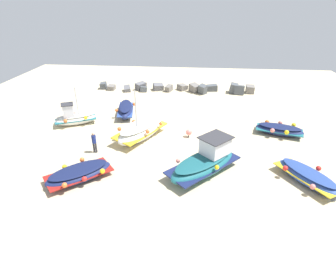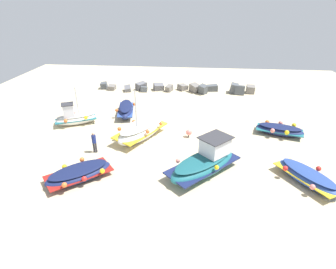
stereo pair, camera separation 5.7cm
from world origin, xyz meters
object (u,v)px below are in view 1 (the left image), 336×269
Objects in this scene: fishing_boat_3 at (141,130)px; fishing_boat_5 at (126,110)px; fishing_boat_0 at (79,173)px; mooring_buoy_0 at (189,132)px; fishing_boat_1 at (75,118)px; fishing_boat_6 at (308,176)px; person_walking at (94,141)px; fishing_boat_2 at (279,130)px; fishing_boat_4 at (205,162)px.

fishing_boat_3 is 1.26× the size of fishing_boat_5.
fishing_boat_3 is (2.81, 5.88, 0.27)m from fishing_boat_0.
fishing_boat_3 is 3.89m from mooring_buoy_0.
fishing_boat_0 is 1.11× the size of fishing_boat_1.
fishing_boat_6 is 2.68× the size of person_walking.
fishing_boat_6 reaches higher than fishing_boat_0.
fishing_boat_1 is 10.31m from mooring_buoy_0.
fishing_boat_3 is at bearing -154.52° from fishing_boat_2.
person_walking is at bearing 121.98° from fishing_boat_4.
fishing_boat_3 reaches higher than mooring_buoy_0.
fishing_boat_2 is (14.10, 7.59, 0.02)m from fishing_boat_0.
fishing_boat_3 is at bearing -163.30° from fishing_boat_5.
fishing_boat_4 is at bearing -76.26° from mooring_buoy_0.
person_walking is at bearing 47.68° from fishing_boat_6.
fishing_boat_6 is at bearing 143.44° from fishing_boat_0.
fishing_boat_4 is 1.23× the size of fishing_boat_5.
fishing_boat_3 reaches higher than fishing_boat_2.
fishing_boat_3 is (6.35, -2.05, 0.05)m from fishing_boat_1.
fishing_boat_6 is (13.57, -9.48, -0.13)m from fishing_boat_5.
fishing_boat_2 is 0.93× the size of fishing_boat_6.
fishing_boat_2 is 0.96× the size of fishing_boat_5.
person_walking is 2.38× the size of mooring_buoy_0.
fishing_boat_1 is 18.90m from fishing_boat_6.
person_walking is at bearing -146.31° from fishing_boat_2.
fishing_boat_1 is at bearing 171.46° from mooring_buoy_0.
fishing_boat_4 reaches higher than fishing_boat_0.
fishing_boat_5 reaches higher than fishing_boat_6.
mooring_buoy_0 is (-7.40, 5.39, -0.00)m from fishing_boat_6.
mooring_buoy_0 is at bearing -176.79° from fishing_boat_0.
fishing_boat_4 is 11.58m from fishing_boat_5.
fishing_boat_0 is 3.33m from person_walking.
fishing_boat_4 reaches higher than person_walking.
person_walking reaches higher than fishing_boat_5.
fishing_boat_3 is at bearing -172.36° from mooring_buoy_0.
fishing_boat_5 is 6.16× the size of mooring_buoy_0.
fishing_boat_3 is 1.03× the size of fishing_boat_4.
fishing_boat_5 is at bearing 55.32° from fishing_boat_3.
fishing_boat_6 is at bearing 132.94° from fishing_boat_1.
fishing_boat_0 is 10.50m from fishing_boat_5.
fishing_boat_6 is (14.04, 1.00, 0.02)m from fishing_boat_0.
fishing_boat_1 is at bearing 100.68° from fishing_boat_3.
fishing_boat_4 is at bearing -102.22° from fishing_boat_3.
person_walking is (-0.59, -7.20, 0.37)m from fishing_boat_5.
fishing_boat_5 is (-13.63, 2.90, 0.13)m from fishing_boat_2.
fishing_boat_4 is 3.20× the size of person_walking.
fishing_boat_4 is (11.38, -6.38, 0.14)m from fishing_boat_1.
fishing_boat_0 is 8.68m from fishing_boat_1.
fishing_boat_3 reaches higher than fishing_boat_5.
fishing_boat_2 is at bearing 9.15° from mooring_buoy_0.
mooring_buoy_0 is (-1.19, 4.85, -0.35)m from fishing_boat_4.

